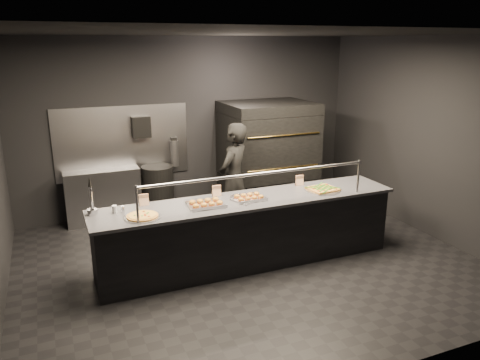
{
  "coord_description": "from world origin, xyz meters",
  "views": [
    {
      "loc": [
        -2.35,
        -5.32,
        2.89
      ],
      "look_at": [
        -0.04,
        0.2,
        1.13
      ],
      "focal_mm": 35.0,
      "sensor_mm": 36.0,
      "label": 1
    }
  ],
  "objects_px": {
    "pizza_oven": "(267,156)",
    "prep_shelf": "(103,196)",
    "beer_tap": "(92,204)",
    "fire_extinguisher": "(174,153)",
    "slider_tray_b": "(249,197)",
    "towel_dispenser": "(141,127)",
    "trash_bin": "(158,192)",
    "round_pizza": "(142,216)",
    "worker": "(234,179)",
    "service_counter": "(248,231)",
    "square_pizza": "(323,189)",
    "slider_tray_a": "(206,204)"
  },
  "relations": [
    {
      "from": "pizza_oven",
      "to": "prep_shelf",
      "type": "relative_size",
      "value": 1.59
    },
    {
      "from": "prep_shelf",
      "to": "beer_tap",
      "type": "xyz_separation_m",
      "value": [
        -0.35,
        -2.14,
        0.61
      ]
    },
    {
      "from": "fire_extinguisher",
      "to": "slider_tray_b",
      "type": "relative_size",
      "value": 1.03
    },
    {
      "from": "beer_tap",
      "to": "slider_tray_b",
      "type": "bearing_deg",
      "value": -5.8
    },
    {
      "from": "towel_dispenser",
      "to": "trash_bin",
      "type": "xyz_separation_m",
      "value": [
        0.2,
        -0.17,
        -1.1
      ]
    },
    {
      "from": "towel_dispenser",
      "to": "trash_bin",
      "type": "height_order",
      "value": "towel_dispenser"
    },
    {
      "from": "round_pizza",
      "to": "prep_shelf",
      "type": "bearing_deg",
      "value": 94.17
    },
    {
      "from": "round_pizza",
      "to": "worker",
      "type": "distance_m",
      "value": 2.04
    },
    {
      "from": "service_counter",
      "to": "trash_bin",
      "type": "bearing_deg",
      "value": 107.53
    },
    {
      "from": "beer_tap",
      "to": "pizza_oven",
      "type": "bearing_deg",
      "value": 28.58
    },
    {
      "from": "pizza_oven",
      "to": "fire_extinguisher",
      "type": "distance_m",
      "value": 1.63
    },
    {
      "from": "prep_shelf",
      "to": "slider_tray_b",
      "type": "relative_size",
      "value": 2.44
    },
    {
      "from": "trash_bin",
      "to": "square_pizza",
      "type": "bearing_deg",
      "value": -51.68
    },
    {
      "from": "fire_extinguisher",
      "to": "slider_tray_a",
      "type": "xyz_separation_m",
      "value": [
        -0.25,
        -2.44,
        -0.11
      ]
    },
    {
      "from": "prep_shelf",
      "to": "fire_extinguisher",
      "type": "bearing_deg",
      "value": 3.66
    },
    {
      "from": "beer_tap",
      "to": "trash_bin",
      "type": "xyz_separation_m",
      "value": [
        1.25,
        2.04,
        -0.61
      ]
    },
    {
      "from": "service_counter",
      "to": "square_pizza",
      "type": "distance_m",
      "value": 1.2
    },
    {
      "from": "beer_tap",
      "to": "worker",
      "type": "xyz_separation_m",
      "value": [
        2.17,
        0.89,
        -0.18
      ]
    },
    {
      "from": "service_counter",
      "to": "fire_extinguisher",
      "type": "height_order",
      "value": "service_counter"
    },
    {
      "from": "pizza_oven",
      "to": "slider_tray_a",
      "type": "xyz_separation_m",
      "value": [
        -1.8,
        -1.94,
        -0.02
      ]
    },
    {
      "from": "towel_dispenser",
      "to": "fire_extinguisher",
      "type": "height_order",
      "value": "towel_dispenser"
    },
    {
      "from": "service_counter",
      "to": "trash_bin",
      "type": "xyz_separation_m",
      "value": [
        -0.7,
        2.22,
        -0.02
      ]
    },
    {
      "from": "round_pizza",
      "to": "slider_tray_b",
      "type": "relative_size",
      "value": 0.87
    },
    {
      "from": "trash_bin",
      "to": "towel_dispenser",
      "type": "bearing_deg",
      "value": 139.42
    },
    {
      "from": "pizza_oven",
      "to": "trash_bin",
      "type": "bearing_deg",
      "value": 170.44
    },
    {
      "from": "slider_tray_a",
      "to": "slider_tray_b",
      "type": "distance_m",
      "value": 0.6
    },
    {
      "from": "round_pizza",
      "to": "trash_bin",
      "type": "height_order",
      "value": "round_pizza"
    },
    {
      "from": "beer_tap",
      "to": "slider_tray_b",
      "type": "relative_size",
      "value": 0.96
    },
    {
      "from": "towel_dispenser",
      "to": "worker",
      "type": "relative_size",
      "value": 0.2
    },
    {
      "from": "fire_extinguisher",
      "to": "round_pizza",
      "type": "bearing_deg",
      "value": -112.87
    },
    {
      "from": "round_pizza",
      "to": "service_counter",
      "type": "bearing_deg",
      "value": 5.54
    },
    {
      "from": "slider_tray_a",
      "to": "worker",
      "type": "bearing_deg",
      "value": 53.39
    },
    {
      "from": "round_pizza",
      "to": "slider_tray_a",
      "type": "xyz_separation_m",
      "value": [
        0.82,
        0.1,
        0.01
      ]
    },
    {
      "from": "trash_bin",
      "to": "worker",
      "type": "bearing_deg",
      "value": -51.15
    },
    {
      "from": "fire_extinguisher",
      "to": "trash_bin",
      "type": "distance_m",
      "value": 0.73
    },
    {
      "from": "slider_tray_b",
      "to": "trash_bin",
      "type": "bearing_deg",
      "value": 107.42
    },
    {
      "from": "pizza_oven",
      "to": "beer_tap",
      "type": "relative_size",
      "value": 4.03
    },
    {
      "from": "service_counter",
      "to": "slider_tray_b",
      "type": "relative_size",
      "value": 8.34
    },
    {
      "from": "pizza_oven",
      "to": "slider_tray_b",
      "type": "bearing_deg",
      "value": -122.09
    },
    {
      "from": "worker",
      "to": "pizza_oven",
      "type": "bearing_deg",
      "value": -179.9
    },
    {
      "from": "towel_dispenser",
      "to": "round_pizza",
      "type": "xyz_separation_m",
      "value": [
        -0.52,
        -2.53,
        -0.61
      ]
    },
    {
      "from": "beer_tap",
      "to": "slider_tray_a",
      "type": "xyz_separation_m",
      "value": [
        1.35,
        -0.22,
        -0.11
      ]
    },
    {
      "from": "square_pizza",
      "to": "trash_bin",
      "type": "height_order",
      "value": "square_pizza"
    },
    {
      "from": "service_counter",
      "to": "worker",
      "type": "xyz_separation_m",
      "value": [
        0.22,
        1.07,
        0.41
      ]
    },
    {
      "from": "prep_shelf",
      "to": "trash_bin",
      "type": "distance_m",
      "value": 0.9
    },
    {
      "from": "slider_tray_a",
      "to": "square_pizza",
      "type": "distance_m",
      "value": 1.7
    },
    {
      "from": "beer_tap",
      "to": "square_pizza",
      "type": "relative_size",
      "value": 0.99
    },
    {
      "from": "service_counter",
      "to": "square_pizza",
      "type": "height_order",
      "value": "service_counter"
    },
    {
      "from": "service_counter",
      "to": "fire_extinguisher",
      "type": "relative_size",
      "value": 8.12
    },
    {
      "from": "pizza_oven",
      "to": "slider_tray_a",
      "type": "bearing_deg",
      "value": -132.91
    }
  ]
}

